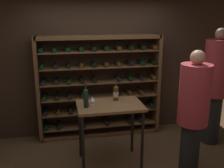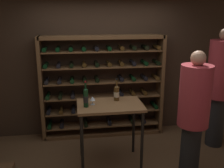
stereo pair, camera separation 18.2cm
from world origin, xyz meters
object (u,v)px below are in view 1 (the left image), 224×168
at_px(wine_glass_stemmed_right, 92,99).
at_px(wine_rack, 99,87).
at_px(tasting_table, 110,112).
at_px(wine_bottle_gold_foil, 86,98).
at_px(person_host_in_suit, 193,109).
at_px(wine_bottle_black_capsule, 116,93).
at_px(person_bystander_red_print, 216,82).

bearing_deg(wine_glass_stemmed_right, wine_rack, 75.74).
height_order(tasting_table, wine_bottle_gold_foil, wine_bottle_gold_foil).
relative_size(wine_rack, person_host_in_suit, 1.25).
distance_m(wine_rack, wine_bottle_gold_foil, 1.15).
relative_size(tasting_table, wine_bottle_black_capsule, 2.83).
xyz_separation_m(wine_rack, wine_bottle_gold_foil, (-0.36, -1.08, 0.16)).
bearing_deg(person_host_in_suit, wine_bottle_gold_foil, 37.91).
relative_size(wine_bottle_gold_foil, wine_glass_stemmed_right, 3.12).
distance_m(wine_bottle_black_capsule, wine_glass_stemmed_right, 0.41).
xyz_separation_m(tasting_table, person_bystander_red_print, (1.92, 0.32, 0.29)).
distance_m(tasting_table, wine_bottle_black_capsule, 0.32).
bearing_deg(person_host_in_suit, wine_rack, -0.15).
bearing_deg(wine_bottle_black_capsule, wine_bottle_gold_foil, -155.62).
distance_m(wine_bottle_black_capsule, wine_bottle_gold_foil, 0.53).
bearing_deg(wine_bottle_gold_foil, tasting_table, 10.33).
distance_m(wine_rack, tasting_table, 1.02).
relative_size(wine_rack, wine_glass_stemmed_right, 18.42).
bearing_deg(wine_glass_stemmed_right, person_bystander_red_print, 7.88).
bearing_deg(person_bystander_red_print, person_host_in_suit, -137.48).
bearing_deg(wine_bottle_black_capsule, wine_glass_stemmed_right, -160.24).
distance_m(wine_bottle_gold_foil, wine_glass_stemmed_right, 0.14).
bearing_deg(wine_bottle_black_capsule, wine_rack, 98.25).
relative_size(person_bystander_red_print, wine_bottle_black_capsule, 5.91).
bearing_deg(wine_bottle_gold_foil, wine_bottle_black_capsule, 24.38).
xyz_separation_m(person_host_in_suit, wine_glass_stemmed_right, (-1.35, 0.49, 0.06)).
distance_m(wine_rack, person_host_in_suit, 1.85).
relative_size(wine_bottle_black_capsule, wine_glass_stemmed_right, 2.81).
xyz_separation_m(wine_rack, person_bystander_red_print, (1.92, -0.70, 0.18)).
bearing_deg(tasting_table, wine_rack, 90.08).
height_order(person_host_in_suit, wine_glass_stemmed_right, person_host_in_suit).
xyz_separation_m(tasting_table, person_host_in_suit, (1.09, -0.47, 0.16)).
bearing_deg(wine_bottle_gold_foil, person_bystander_red_print, 9.54).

